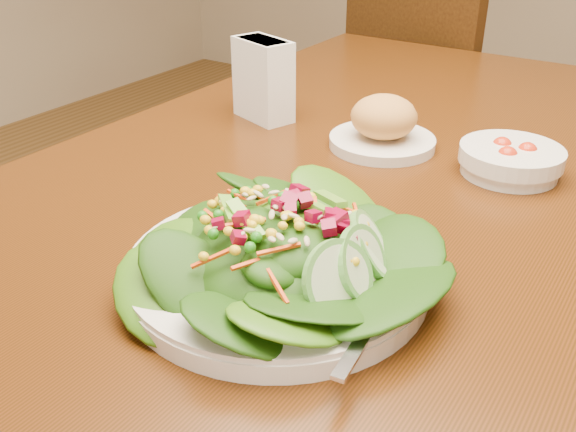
{
  "coord_description": "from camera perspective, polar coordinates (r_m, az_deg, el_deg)",
  "views": [
    {
      "loc": [
        0.36,
        -0.81,
        1.13
      ],
      "look_at": [
        0.05,
        -0.33,
        0.82
      ],
      "focal_mm": 40.0,
      "sensor_mm": 36.0,
      "label": 1
    }
  ],
  "objects": [
    {
      "name": "tomato_bowl",
      "position": [
        0.95,
        19.17,
        4.74
      ],
      "size": [
        0.14,
        0.14,
        0.05
      ],
      "color": "silver",
      "rests_on": "dining_table"
    },
    {
      "name": "napkin_holder",
      "position": [
        1.1,
        -2.21,
        12.2
      ],
      "size": [
        0.12,
        0.09,
        0.13
      ],
      "rotation": [
        0.0,
        0.0,
        -0.33
      ],
      "color": "white",
      "rests_on": "dining_table"
    },
    {
      "name": "chair_far",
      "position": [
        1.93,
        13.01,
        9.99
      ],
      "size": [
        0.6,
        0.6,
        1.02
      ],
      "rotation": [
        0.0,
        0.0,
        2.8
      ],
      "color": "#3D2209",
      "rests_on": "ground_plane"
    },
    {
      "name": "salad_plate",
      "position": [
        0.65,
        -0.2,
        -3.56
      ],
      "size": [
        0.31,
        0.31,
        0.09
      ],
      "rotation": [
        0.0,
        0.0,
        0.3
      ],
      "color": "silver",
      "rests_on": "dining_table"
    },
    {
      "name": "dining_table",
      "position": [
        1.0,
        8.0,
        -0.27
      ],
      "size": [
        0.9,
        1.4,
        0.75
      ],
      "color": "#48200A",
      "rests_on": "ground_plane"
    },
    {
      "name": "bread_plate",
      "position": [
        0.99,
        8.46,
        7.88
      ],
      "size": [
        0.16,
        0.16,
        0.08
      ],
      "color": "silver",
      "rests_on": "dining_table"
    }
  ]
}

